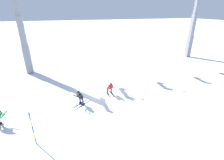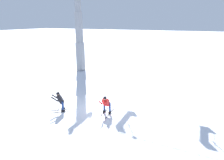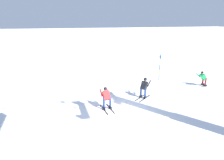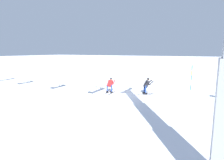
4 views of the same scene
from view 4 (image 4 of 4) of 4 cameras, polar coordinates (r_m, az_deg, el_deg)
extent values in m
plane|color=white|center=(16.42, 0.86, -4.63)|extent=(260.00, 260.00, 0.00)
cube|color=black|center=(17.19, -1.48, -3.99)|extent=(0.18, 1.61, 0.01)
cube|color=black|center=(17.17, -1.48, -3.71)|extent=(0.13, 0.29, 0.16)
cylinder|color=navy|center=(17.09, -1.48, -2.39)|extent=(0.13, 0.13, 0.64)
cube|color=black|center=(17.01, -0.15, -4.12)|extent=(0.18, 1.61, 0.01)
cube|color=black|center=(16.99, -0.15, -3.84)|extent=(0.13, 0.29, 0.16)
cylinder|color=navy|center=(16.91, -0.15, -2.51)|extent=(0.13, 0.13, 0.64)
cube|color=red|center=(17.08, -0.58, -1.06)|extent=(0.45, 0.58, 0.63)
sphere|color=tan|center=(17.17, -0.34, 0.25)|extent=(0.21, 0.21, 0.21)
sphere|color=black|center=(17.17, -0.34, 0.36)|extent=(0.23, 0.23, 0.23)
cylinder|color=red|center=(17.50, -0.74, -0.52)|extent=(0.11, 0.49, 0.42)
cylinder|color=gray|center=(17.65, -0.82, -2.30)|extent=(0.17, 0.48, 1.09)
cylinder|color=black|center=(17.59, -1.20, -3.54)|extent=(0.07, 0.07, 0.01)
cylinder|color=red|center=(17.31, 0.64, -0.62)|extent=(0.11, 0.49, 0.42)
cylinder|color=gray|center=(17.43, 0.82, -2.45)|extent=(0.11, 0.49, 1.09)
cylinder|color=black|center=(17.33, 0.73, -3.73)|extent=(0.07, 0.07, 0.01)
cylinder|color=blue|center=(20.02, 23.20, -2.16)|extent=(0.07, 0.07, 0.49)
cylinder|color=yellow|center=(19.94, 23.29, -0.76)|extent=(0.07, 0.07, 0.49)
cylinder|color=blue|center=(19.86, 23.38, 0.64)|extent=(0.07, 0.07, 0.49)
cylinder|color=yellow|center=(19.81, 23.47, 2.06)|extent=(0.07, 0.07, 0.49)
cylinder|color=blue|center=(19.76, 23.56, 3.48)|extent=(0.07, 0.07, 0.49)
cylinder|color=blue|center=(19.76, 23.51, 3.47)|extent=(0.02, 0.28, 0.28)
cube|color=green|center=(17.16, 31.49, -2.51)|extent=(0.57, 0.48, 0.61)
sphere|color=beige|center=(17.11, 31.07, -1.30)|extent=(0.20, 0.20, 0.20)
sphere|color=black|center=(17.10, 31.08, -1.19)|extent=(0.22, 0.22, 0.22)
cylinder|color=green|center=(16.93, 30.29, -2.25)|extent=(0.46, 0.14, 0.40)
cylinder|color=gray|center=(16.99, 30.06, -4.04)|extent=(0.49, 0.09, 1.02)
cylinder|color=black|center=(17.01, 30.54, -5.25)|extent=(0.07, 0.07, 0.01)
cylinder|color=green|center=(17.39, 30.40, -1.99)|extent=(0.46, 0.14, 0.40)
cylinder|color=gray|center=(17.53, 30.19, -3.68)|extent=(0.46, 0.19, 1.02)
cylinder|color=black|center=(17.64, 30.68, -4.79)|extent=(0.07, 0.07, 0.01)
cube|color=black|center=(17.11, 9.92, -4.19)|extent=(1.46, 1.16, 0.01)
cube|color=black|center=(17.09, 9.93, -3.91)|extent=(0.29, 0.26, 0.16)
cylinder|color=navy|center=(17.00, 9.97, -2.55)|extent=(0.13, 0.13, 0.67)
cube|color=black|center=(16.78, 10.34, -4.46)|extent=(1.46, 1.16, 0.01)
cube|color=black|center=(16.76, 10.35, -4.17)|extent=(0.29, 0.26, 0.16)
cylinder|color=navy|center=(16.68, 10.39, -2.78)|extent=(0.13, 0.13, 0.67)
cube|color=black|center=(16.80, 10.65, -1.18)|extent=(0.66, 0.64, 0.67)
sphere|color=#997051|center=(16.79, 11.12, 0.20)|extent=(0.22, 0.22, 0.22)
sphere|color=black|center=(16.78, 11.12, 0.32)|extent=(0.24, 0.24, 0.24)
cylinder|color=black|center=(17.12, 11.49, -0.62)|extent=(0.45, 0.37, 0.44)
cylinder|color=gray|center=(17.29, 11.50, -2.59)|extent=(0.31, 0.39, 1.15)
cylinder|color=black|center=(17.35, 10.87, -3.88)|extent=(0.07, 0.07, 0.01)
cylinder|color=black|center=(16.70, 12.07, -0.88)|extent=(0.45, 0.37, 0.44)
cylinder|color=gray|center=(16.79, 12.20, -2.95)|extent=(0.45, 0.21, 1.15)
cylinder|color=black|center=(16.77, 11.66, -4.35)|extent=(0.07, 0.07, 0.01)
camera|label=1|loc=(29.21, 21.18, 16.58)|focal=25.79mm
camera|label=2|loc=(28.84, -0.25, 13.79)|focal=29.93mm
camera|label=3|loc=(11.57, -47.52, 14.73)|focal=31.91mm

